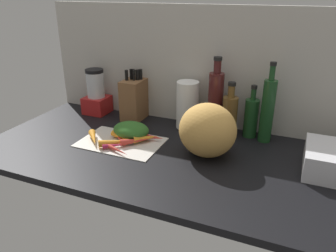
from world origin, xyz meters
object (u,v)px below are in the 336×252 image
object	(u,v)px
knife_block	(135,99)
dish_rack	(336,161)
carrot_3	(126,136)
paper_towel_roll	(187,105)
winter_squash	(208,130)
carrot_7	(135,141)
bottle_2	(251,117)
carrot_0	(153,137)
bottle_3	(268,110)
carrot_2	(118,142)
carrot_8	(134,135)
bottle_0	(215,101)
carrot_6	(93,138)
carrot_1	(124,138)
carrot_5	(115,145)
carrot_10	(146,138)
carrot_9	(120,139)
carrot_4	(117,150)
cutting_board	(121,142)
bottle_1	(230,115)

from	to	relation	value
knife_block	dish_rack	size ratio (longest dim) A/B	1.11
carrot_3	paper_towel_roll	world-z (taller)	paper_towel_roll
winter_squash	dish_rack	distance (cm)	51.27
dish_rack	carrot_7	bearing A→B (deg)	-174.00
winter_squash	bottle_2	world-z (taller)	bottle_2
carrot_0	bottle_3	distance (cm)	54.38
carrot_0	bottle_2	distance (cm)	48.03
carrot_3	bottle_3	bearing A→B (deg)	23.03
carrot_2	carrot_8	bearing A→B (deg)	75.17
bottle_0	knife_block	bearing A→B (deg)	179.03
carrot_6	bottle_2	world-z (taller)	bottle_2
carrot_1	knife_block	size ratio (longest dim) A/B	0.60
carrot_3	carrot_6	bearing A→B (deg)	-148.77
winter_squash	bottle_2	size ratio (longest dim) A/B	0.96
carrot_0	carrot_6	distance (cm)	27.70
carrot_5	bottle_2	distance (cm)	65.78
winter_squash	carrot_10	bearing A→B (deg)	179.23
carrot_1	carrot_7	world-z (taller)	same
carrot_7	carrot_8	distance (cm)	7.15
carrot_7	bottle_0	world-z (taller)	bottle_0
carrot_9	carrot_10	world-z (taller)	carrot_10
carrot_2	carrot_3	distance (cm)	7.42
carrot_4	carrot_10	xyz separation A→B (cm)	(6.86, 14.52, 0.74)
carrot_6	bottle_2	size ratio (longest dim) A/B	0.53
carrot_8	bottle_3	xyz separation A→B (cm)	(57.60, 22.17, 13.46)
bottle_2	carrot_3	bearing A→B (deg)	-151.76
carrot_6	carrot_3	bearing A→B (deg)	31.23
bottle_0	carrot_2	bearing A→B (deg)	-136.02
carrot_6	paper_towel_roll	world-z (taller)	paper_towel_roll
carrot_2	carrot_3	world-z (taller)	carrot_2
carrot_8	paper_towel_roll	xyz separation A→B (cm)	(18.40, 23.33, 9.97)
cutting_board	carrot_8	xyz separation A→B (cm)	(3.89, 6.11, 1.76)
carrot_0	paper_towel_roll	distance (cm)	26.20
carrot_1	bottle_1	distance (cm)	51.22
carrot_9	carrot_10	distance (cm)	12.36
cutting_board	winter_squash	bearing A→B (deg)	5.51
carrot_1	carrot_7	distance (cm)	6.23
carrot_9	carrot_5	bearing A→B (deg)	-78.19
carrot_2	carrot_10	bearing A→B (deg)	41.90
carrot_0	carrot_7	bearing A→B (deg)	-129.31
carrot_7	bottle_0	bearing A→B (deg)	45.69
carrot_1	paper_towel_roll	size ratio (longest dim) A/B	0.68
cutting_board	carrot_8	size ratio (longest dim) A/B	2.22
dish_rack	bottle_3	bearing A→B (deg)	146.65
carrot_7	bottle_3	xyz separation A→B (cm)	(53.77, 28.21, 13.24)
dish_rack	carrot_9	bearing A→B (deg)	-174.21
carrot_0	carrot_6	xyz separation A→B (cm)	(-24.93, -12.07, 0.30)
cutting_board	carrot_0	distance (cm)	15.11
carrot_6	carrot_7	size ratio (longest dim) A/B	0.96
carrot_7	bottle_2	bearing A→B (deg)	33.72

